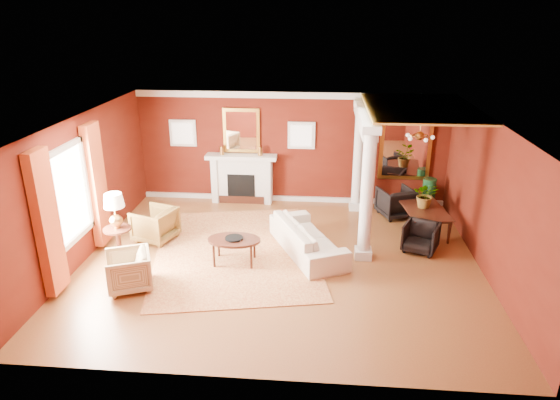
# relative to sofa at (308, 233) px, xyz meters

# --- Properties ---
(ground) EXTENTS (8.00, 8.00, 0.00)m
(ground) POSITION_rel_sofa_xyz_m (-0.54, -0.45, -0.45)
(ground) COLOR brown
(ground) RESTS_ON ground
(room_shell) EXTENTS (8.04, 7.04, 2.92)m
(room_shell) POSITION_rel_sofa_xyz_m (-0.54, -0.45, 1.56)
(room_shell) COLOR #52150B
(room_shell) RESTS_ON ground
(fireplace) EXTENTS (1.85, 0.42, 1.29)m
(fireplace) POSITION_rel_sofa_xyz_m (-1.84, 2.86, 0.19)
(fireplace) COLOR silver
(fireplace) RESTS_ON ground
(overmantel_mirror) EXTENTS (0.95, 0.07, 1.15)m
(overmantel_mirror) POSITION_rel_sofa_xyz_m (-1.84, 3.00, 1.45)
(overmantel_mirror) COLOR gold
(overmantel_mirror) RESTS_ON fireplace
(flank_window_left) EXTENTS (0.70, 0.07, 0.70)m
(flank_window_left) POSITION_rel_sofa_xyz_m (-3.39, 3.01, 1.35)
(flank_window_left) COLOR silver
(flank_window_left) RESTS_ON room_shell
(flank_window_right) EXTENTS (0.70, 0.07, 0.70)m
(flank_window_right) POSITION_rel_sofa_xyz_m (-0.29, 3.01, 1.35)
(flank_window_right) COLOR silver
(flank_window_right) RESTS_ON room_shell
(left_window) EXTENTS (0.21, 2.55, 2.60)m
(left_window) POSITION_rel_sofa_xyz_m (-4.44, -1.05, 0.97)
(left_window) COLOR white
(left_window) RESTS_ON room_shell
(column_front) EXTENTS (0.36, 0.36, 2.80)m
(column_front) POSITION_rel_sofa_xyz_m (1.16, -0.15, 0.97)
(column_front) COLOR silver
(column_front) RESTS_ON ground
(column_back) EXTENTS (0.36, 0.36, 2.80)m
(column_back) POSITION_rel_sofa_xyz_m (1.16, 2.55, 0.97)
(column_back) COLOR silver
(column_back) RESTS_ON ground
(header_beam) EXTENTS (0.30, 3.20, 0.32)m
(header_beam) POSITION_rel_sofa_xyz_m (1.16, 1.45, 2.17)
(header_beam) COLOR silver
(header_beam) RESTS_ON column_front
(amber_ceiling) EXTENTS (2.30, 3.40, 0.04)m
(amber_ceiling) POSITION_rel_sofa_xyz_m (2.31, 1.30, 2.42)
(amber_ceiling) COLOR #EDB445
(amber_ceiling) RESTS_ON room_shell
(dining_mirror) EXTENTS (1.30, 0.07, 1.70)m
(dining_mirror) POSITION_rel_sofa_xyz_m (2.36, 3.00, 1.10)
(dining_mirror) COLOR gold
(dining_mirror) RESTS_ON room_shell
(chandelier) EXTENTS (0.60, 0.62, 0.75)m
(chandelier) POSITION_rel_sofa_xyz_m (2.36, 1.35, 1.79)
(chandelier) COLOR #B37E38
(chandelier) RESTS_ON room_shell
(crown_trim) EXTENTS (8.00, 0.08, 0.16)m
(crown_trim) POSITION_rel_sofa_xyz_m (-0.54, 3.01, 2.37)
(crown_trim) COLOR silver
(crown_trim) RESTS_ON room_shell
(base_trim) EXTENTS (8.00, 0.08, 0.12)m
(base_trim) POSITION_rel_sofa_xyz_m (-0.54, 3.01, -0.39)
(base_trim) COLOR silver
(base_trim) RESTS_ON ground
(rug) EXTENTS (4.11, 4.99, 0.02)m
(rug) POSITION_rel_sofa_xyz_m (-1.53, -0.10, -0.45)
(rug) COLOR maroon
(rug) RESTS_ON ground
(sofa) EXTENTS (1.59, 2.39, 0.91)m
(sofa) POSITION_rel_sofa_xyz_m (0.00, 0.00, 0.00)
(sofa) COLOR beige
(sofa) RESTS_ON ground
(armchair_leopard) EXTENTS (0.97, 1.00, 0.83)m
(armchair_leopard) POSITION_rel_sofa_xyz_m (-3.39, 0.31, -0.04)
(armchair_leopard) COLOR black
(armchair_leopard) RESTS_ON ground
(armchair_stripe) EXTENTS (0.96, 0.99, 0.79)m
(armchair_stripe) POSITION_rel_sofa_xyz_m (-3.22, -1.74, -0.06)
(armchair_stripe) COLOR tan
(armchair_stripe) RESTS_ON ground
(coffee_table) EXTENTS (1.06, 1.06, 0.54)m
(coffee_table) POSITION_rel_sofa_xyz_m (-1.46, -0.60, 0.04)
(coffee_table) COLOR black
(coffee_table) RESTS_ON ground
(coffee_book) EXTENTS (0.18, 0.03, 0.24)m
(coffee_book) POSITION_rel_sofa_xyz_m (-1.48, -0.60, 0.20)
(coffee_book) COLOR black
(coffee_book) RESTS_ON coffee_table
(side_table) EXTENTS (0.56, 0.56, 1.41)m
(side_table) POSITION_rel_sofa_xyz_m (-3.87, -0.55, 0.48)
(side_table) COLOR black
(side_table) RESTS_ON ground
(dining_table) EXTENTS (0.76, 1.66, 0.89)m
(dining_table) POSITION_rel_sofa_xyz_m (2.64, 1.35, -0.01)
(dining_table) COLOR black
(dining_table) RESTS_ON ground
(dining_chair_near) EXTENTS (0.87, 0.85, 0.69)m
(dining_chair_near) POSITION_rel_sofa_xyz_m (2.38, 0.27, -0.11)
(dining_chair_near) COLOR black
(dining_chair_near) RESTS_ON ground
(dining_chair_far) EXTENTS (0.99, 0.96, 0.80)m
(dining_chair_far) POSITION_rel_sofa_xyz_m (2.10, 2.18, -0.05)
(dining_chair_far) COLOR black
(dining_chair_far) RESTS_ON ground
(green_urn) EXTENTS (0.37, 0.37, 0.89)m
(green_urn) POSITION_rel_sofa_xyz_m (2.96, 2.55, -0.11)
(green_urn) COLOR #133B1B
(green_urn) RESTS_ON ground
(potted_plant) EXTENTS (0.63, 0.69, 0.48)m
(potted_plant) POSITION_rel_sofa_xyz_m (2.64, 1.38, 0.68)
(potted_plant) COLOR #26591E
(potted_plant) RESTS_ON dining_table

